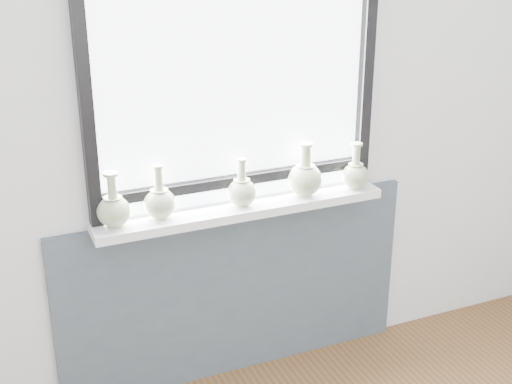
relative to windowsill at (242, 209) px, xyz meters
name	(u,v)px	position (x,y,z in m)	size (l,w,h in m)	color
back_wall	(232,111)	(0.00, 0.10, 0.42)	(3.60, 0.02, 2.60)	silver
apron_panel	(237,291)	(0.00, 0.07, -0.45)	(1.70, 0.03, 0.86)	#47525E
windowsill	(242,209)	(0.00, 0.00, 0.00)	(1.32, 0.18, 0.04)	white
window	(235,80)	(0.00, 0.06, 0.56)	(1.30, 0.06, 1.05)	black
vase_a	(114,209)	(-0.56, 0.00, 0.09)	(0.14, 0.14, 0.23)	#ABBD91
vase_b	(160,201)	(-0.36, 0.01, 0.09)	(0.14, 0.14, 0.23)	#ABBD91
vase_c	(242,191)	(0.00, 0.00, 0.09)	(0.13, 0.13, 0.21)	#ABBD91
vase_d	(305,177)	(0.31, 0.00, 0.10)	(0.16, 0.16, 0.25)	#ABBD91
vase_e	(355,174)	(0.56, -0.02, 0.09)	(0.13, 0.13, 0.22)	#ABBD91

